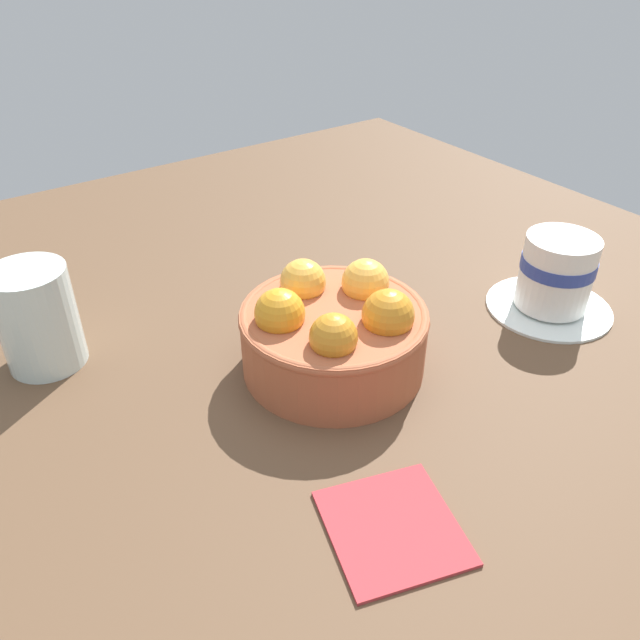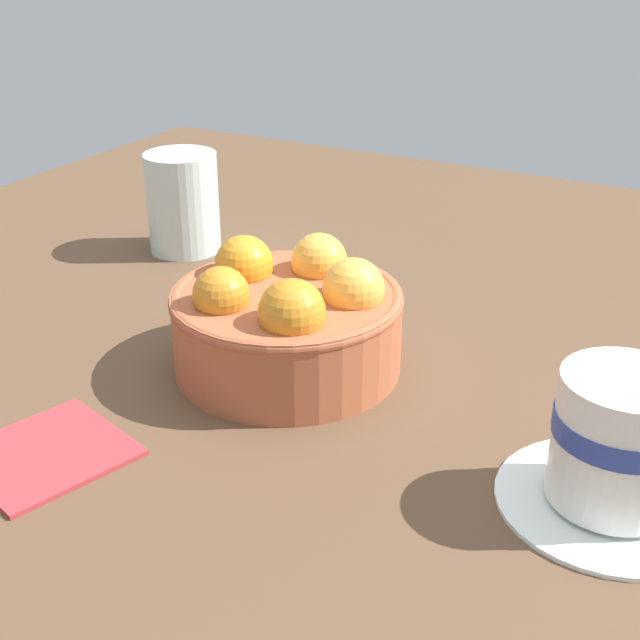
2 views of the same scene
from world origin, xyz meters
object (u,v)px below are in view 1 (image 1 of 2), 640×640
Objects in this scene: terracotta_bowl at (334,331)px; folded_napkin at (393,526)px; coffee_cup at (555,277)px; water_glass at (37,318)px.

folded_napkin is at bearing -23.53° from terracotta_bowl.
terracotta_bowl is 1.31× the size of coffee_cup.
coffee_cup is 50.10cm from water_glass.
coffee_cup is 33.96cm from folded_napkin.
water_glass is 1.05× the size of folded_napkin.
water_glass is at bearing -157.21° from folded_napkin.
terracotta_bowl is 26.53cm from water_glass.
folded_napkin is at bearing 22.79° from water_glass.
terracotta_bowl is at bearing -101.96° from coffee_cup.
terracotta_bowl is at bearing 53.10° from water_glass.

